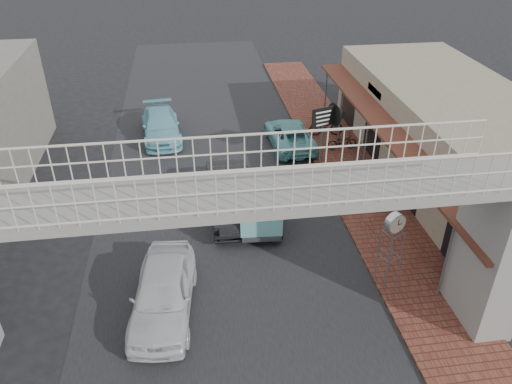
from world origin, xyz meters
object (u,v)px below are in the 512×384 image
object	(u,v)px
dark_sedan	(231,195)
arrow_sign	(338,115)
angkot_van	(258,198)
street_clock	(395,226)
white_hatchback	(163,292)
angkot_far	(161,126)
angkot_curb	(290,135)
motorcycle_far	(326,126)
motorcycle_near	(342,142)

from	to	relation	value
dark_sedan	arrow_sign	world-z (taller)	arrow_sign
angkot_van	arrow_sign	bearing A→B (deg)	48.75
street_clock	angkot_van	bearing A→B (deg)	110.25
white_hatchback	arrow_sign	xyz separation A→B (m)	(8.08, 8.94, 1.82)
dark_sedan	angkot_van	distance (m)	1.37
angkot_far	angkot_van	xyz separation A→B (m)	(4.05, -8.73, 0.44)
angkot_curb	motorcycle_far	bearing A→B (deg)	-163.06
street_clock	motorcycle_far	bearing A→B (deg)	64.65
white_hatchback	angkot_van	size ratio (longest dim) A/B	1.24
motorcycle_far	arrow_sign	size ratio (longest dim) A/B	0.59
angkot_curb	motorcycle_near	xyz separation A→B (m)	(2.56, -0.96, -0.11)
dark_sedan	motorcycle_far	world-z (taller)	dark_sedan
angkot_curb	motorcycle_far	xyz separation A→B (m)	(2.18, 0.78, 0.03)
dark_sedan	street_clock	xyz separation A→B (m)	(4.77, -5.26, 1.66)
angkot_far	motorcycle_near	xyz separation A→B (m)	(9.25, -2.96, -0.18)
angkot_curb	street_clock	bearing A→B (deg)	92.95
angkot_far	arrow_sign	world-z (taller)	arrow_sign
angkot_van	arrow_sign	xyz separation A→B (m)	(4.38, 4.39, 1.48)
angkot_far	arrow_sign	distance (m)	9.67
angkot_far	arrow_sign	xyz separation A→B (m)	(8.43, -4.34, 1.92)
white_hatchback	street_clock	world-z (taller)	street_clock
angkot_van	motorcycle_near	bearing A→B (deg)	51.66
angkot_curb	street_clock	size ratio (longest dim) A/B	1.56
angkot_curb	angkot_van	size ratio (longest dim) A/B	1.21
angkot_van	motorcycle_near	distance (m)	7.79
white_hatchback	dark_sedan	bearing A→B (deg)	70.00
dark_sedan	angkot_far	bearing A→B (deg)	110.45
motorcycle_near	street_clock	size ratio (longest dim) A/B	0.54
motorcycle_near	motorcycle_far	world-z (taller)	motorcycle_far
dark_sedan	angkot_curb	xyz separation A→B (m)	(3.67, 5.86, -0.20)
angkot_far	motorcycle_near	bearing A→B (deg)	-23.00
angkot_far	motorcycle_far	distance (m)	8.96
angkot_van	arrow_sign	distance (m)	6.38
motorcycle_near	white_hatchback	bearing A→B (deg)	136.09
arrow_sign	white_hatchback	bearing A→B (deg)	-149.61
angkot_curb	arrow_sign	size ratio (longest dim) A/B	1.44
white_hatchback	arrow_sign	distance (m)	12.19
arrow_sign	dark_sedan	bearing A→B (deg)	-164.43
motorcycle_far	motorcycle_near	bearing A→B (deg)	-161.06
street_clock	dark_sedan	bearing A→B (deg)	112.01
dark_sedan	arrow_sign	xyz separation A→B (m)	(5.40, 3.52, 1.79)
angkot_van	motorcycle_far	distance (m)	8.93
arrow_sign	motorcycle_far	bearing A→B (deg)	64.45
angkot_far	arrow_sign	size ratio (longest dim) A/B	1.53
dark_sedan	angkot_curb	distance (m)	6.92
angkot_van	motorcycle_far	bearing A→B (deg)	61.00
arrow_sign	street_clock	bearing A→B (deg)	-111.67
dark_sedan	angkot_far	xyz separation A→B (m)	(-3.03, 7.86, -0.13)
angkot_far	motorcycle_near	world-z (taller)	angkot_far
angkot_van	angkot_curb	bearing A→B (deg)	72.26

